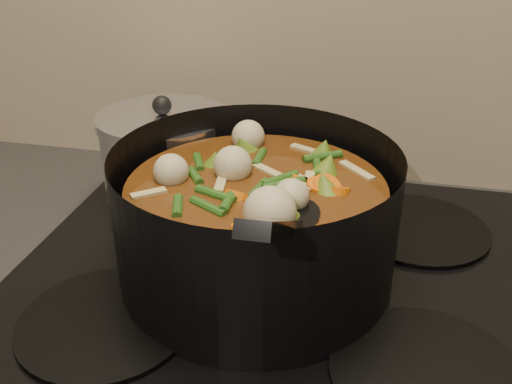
# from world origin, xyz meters

# --- Properties ---
(stovetop) EXTENTS (0.62, 0.54, 0.03)m
(stovetop) POSITION_xyz_m (0.00, 1.93, 0.92)
(stovetop) COLOR black
(stovetop) RESTS_ON counter
(stockpot) EXTENTS (0.35, 0.44, 0.23)m
(stockpot) POSITION_xyz_m (-0.03, 1.92, 1.00)
(stockpot) COLOR black
(stockpot) RESTS_ON stovetop
(saucepan) EXTENTS (0.18, 0.18, 0.15)m
(saucepan) POSITION_xyz_m (-0.20, 2.08, 0.99)
(saucepan) COLOR silver
(saucepan) RESTS_ON stovetop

